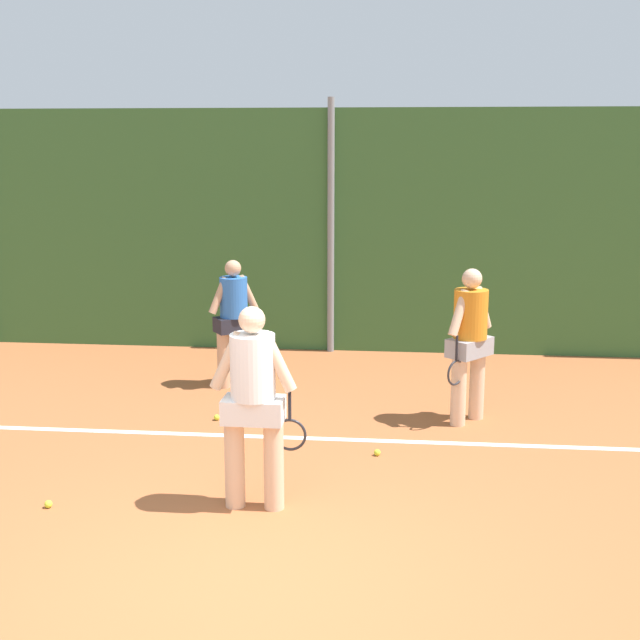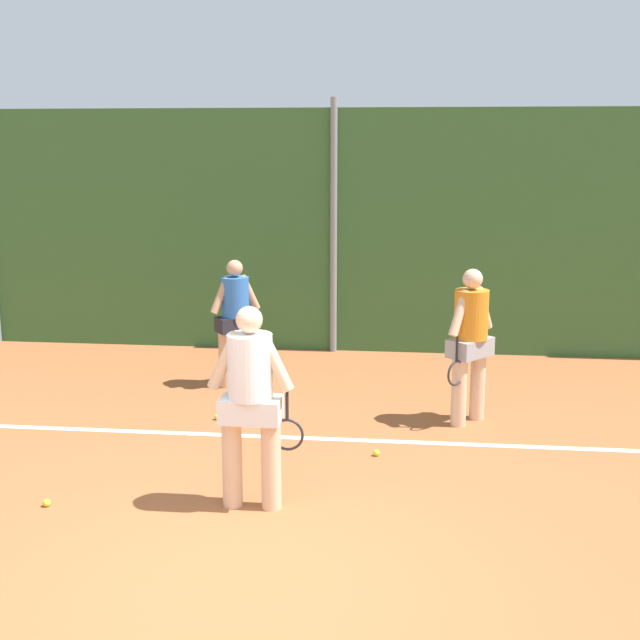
{
  "view_description": "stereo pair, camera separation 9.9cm",
  "coord_description": "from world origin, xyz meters",
  "views": [
    {
      "loc": [
        1.05,
        -5.26,
        3.06
      ],
      "look_at": [
        0.19,
        3.31,
        1.21
      ],
      "focal_mm": 47.08,
      "sensor_mm": 36.0,
      "label": 1
    },
    {
      "loc": [
        1.15,
        -5.25,
        3.06
      ],
      "look_at": [
        0.19,
        3.31,
        1.21
      ],
      "focal_mm": 47.08,
      "sensor_mm": 36.0,
      "label": 2
    }
  ],
  "objects": [
    {
      "name": "player_foreground_near",
      "position": [
        -0.16,
        1.31,
        0.98
      ],
      "size": [
        0.81,
        0.37,
        1.75
      ],
      "rotation": [
        0.0,
        0.0,
        6.27
      ],
      "color": "beige",
      "rests_on": "ground_plane"
    },
    {
      "name": "tennis_ball_1",
      "position": [
        0.83,
        2.61,
        0.03
      ],
      "size": [
        0.07,
        0.07,
        0.07
      ],
      "primitive_type": "sphere",
      "color": "#CCDB33",
      "rests_on": "ground_plane"
    },
    {
      "name": "player_midcourt",
      "position": [
        1.79,
        3.75,
        0.96
      ],
      "size": [
        0.55,
        0.66,
        1.72
      ],
      "rotation": [
        0.0,
        0.0,
        4.0
      ],
      "color": "beige",
      "rests_on": "ground_plane"
    },
    {
      "name": "player_backcourt_far",
      "position": [
        -1.05,
        4.87,
        0.91
      ],
      "size": [
        0.57,
        0.5,
        1.61
      ],
      "rotation": [
        0.0,
        0.0,
        0.62
      ],
      "color": "tan",
      "rests_on": "ground_plane"
    },
    {
      "name": "hedge_fence_backdrop",
      "position": [
        0.0,
        6.95,
        1.76
      ],
      "size": [
        18.12,
        0.25,
        3.52
      ],
      "primitive_type": "cube",
      "color": "#386633",
      "rests_on": "ground_plane"
    },
    {
      "name": "court_baseline_paint",
      "position": [
        0.0,
        3.02,
        0.0
      ],
      "size": [
        13.24,
        0.1,
        0.01
      ],
      "primitive_type": "cube",
      "color": "white",
      "rests_on": "ground_plane"
    },
    {
      "name": "tennis_ball_5",
      "position": [
        -1.92,
        1.12,
        0.03
      ],
      "size": [
        0.07,
        0.07,
        0.07
      ],
      "primitive_type": "sphere",
      "color": "#CCDB33",
      "rests_on": "ground_plane"
    },
    {
      "name": "ground_plane",
      "position": [
        0.0,
        2.05,
        0.0
      ],
      "size": [
        27.88,
        27.88,
        0.0
      ],
      "primitive_type": "plane",
      "color": "#A85B33"
    },
    {
      "name": "fence_post_center",
      "position": [
        0.0,
        6.78,
        1.83
      ],
      "size": [
        0.1,
        0.1,
        3.66
      ],
      "primitive_type": "cylinder",
      "color": "gray",
      "rests_on": "ground_plane"
    },
    {
      "name": "tennis_ball_0",
      "position": [
        -0.99,
        3.51,
        0.03
      ],
      "size": [
        0.07,
        0.07,
        0.07
      ],
      "primitive_type": "sphere",
      "color": "#CCDB33",
      "rests_on": "ground_plane"
    }
  ]
}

